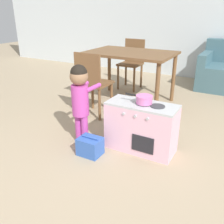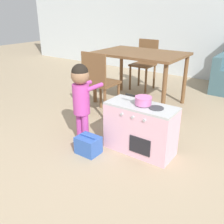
# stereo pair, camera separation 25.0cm
# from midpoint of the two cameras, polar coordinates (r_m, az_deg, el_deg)

# --- Properties ---
(ground_plane) EXTENTS (16.00, 16.00, 0.00)m
(ground_plane) POSITION_cam_midpoint_polar(r_m,az_deg,el_deg) (2.20, -5.66, -14.83)
(ground_plane) COLOR tan
(wall_back) EXTENTS (10.00, 0.06, 2.60)m
(wall_back) POSITION_cam_midpoint_polar(r_m,az_deg,el_deg) (5.32, 24.23, 20.42)
(wall_back) COLOR silver
(wall_back) RESTS_ON ground_plane
(play_kitchen) EXTENTS (0.68, 0.31, 0.50)m
(play_kitchen) POSITION_cam_midpoint_polar(r_m,az_deg,el_deg) (2.47, 9.40, -3.80)
(play_kitchen) COLOR #EAB2C6
(play_kitchen) RESTS_ON ground_plane
(toy_pot) EXTENTS (0.27, 0.16, 0.08)m
(toy_pot) POSITION_cam_midpoint_polar(r_m,az_deg,el_deg) (2.35, 10.16, 2.64)
(toy_pot) COLOR pink
(toy_pot) RESTS_ON play_kitchen
(child_figure) EXTENTS (0.20, 0.34, 0.84)m
(child_figure) POSITION_cam_midpoint_polar(r_m,az_deg,el_deg) (2.52, -4.25, 4.48)
(child_figure) COLOR #BC429E
(child_figure) RESTS_ON ground_plane
(toy_basket) EXTENTS (0.22, 0.18, 0.19)m
(toy_basket) POSITION_cam_midpoint_polar(r_m,az_deg,el_deg) (2.48, -2.55, -7.62)
(toy_basket) COLOR #335BB2
(toy_basket) RESTS_ON ground_plane
(dining_table) EXTENTS (1.24, 0.84, 0.76)m
(dining_table) POSITION_cam_midpoint_polar(r_m,az_deg,el_deg) (3.68, 8.45, 11.92)
(dining_table) COLOR brown
(dining_table) RESTS_ON ground_plane
(dining_chair_near) EXTENTS (0.37, 0.37, 0.85)m
(dining_chair_near) POSITION_cam_midpoint_polar(r_m,az_deg,el_deg) (3.22, -0.66, 6.88)
(dining_chair_near) COLOR brown
(dining_chair_near) RESTS_ON ground_plane
(dining_chair_far) EXTENTS (0.37, 0.37, 0.85)m
(dining_chair_far) POSITION_cam_midpoint_polar(r_m,az_deg,el_deg) (4.47, 9.10, 11.06)
(dining_chair_far) COLOR brown
(dining_chair_far) RESTS_ON ground_plane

